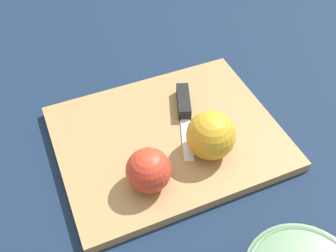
{
  "coord_description": "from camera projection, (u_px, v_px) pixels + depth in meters",
  "views": [
    {
      "loc": [
        -0.18,
        -0.4,
        0.52
      ],
      "look_at": [
        0.0,
        0.0,
        0.04
      ],
      "focal_mm": 42.0,
      "sensor_mm": 36.0,
      "label": 1
    }
  ],
  "objects": [
    {
      "name": "apple_half_right",
      "position": [
        211.0,
        136.0,
        0.61
      ],
      "size": [
        0.08,
        0.08,
        0.08
      ],
      "rotation": [
        0.0,
        0.0,
        4.13
      ],
      "color": "gold",
      "rests_on": "cutting_board"
    },
    {
      "name": "ground_plane",
      "position": [
        168.0,
        141.0,
        0.68
      ],
      "size": [
        4.0,
        4.0,
        0.0
      ],
      "primitive_type": "plane",
      "color": "#14233D"
    },
    {
      "name": "apple_half_left",
      "position": [
        148.0,
        170.0,
        0.57
      ],
      "size": [
        0.07,
        0.07,
        0.07
      ],
      "rotation": [
        0.0,
        0.0,
        1.57
      ],
      "color": "red",
      "rests_on": "cutting_board"
    },
    {
      "name": "knife",
      "position": [
        184.0,
        105.0,
        0.7
      ],
      "size": [
        0.08,
        0.16,
        0.02
      ],
      "rotation": [
        0.0,
        0.0,
        -1.95
      ],
      "color": "silver",
      "rests_on": "cutting_board"
    },
    {
      "name": "cutting_board",
      "position": [
        168.0,
        137.0,
        0.67
      ],
      "size": [
        0.38,
        0.3,
        0.02
      ],
      "color": "#A37A4C",
      "rests_on": "ground_plane"
    }
  ]
}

